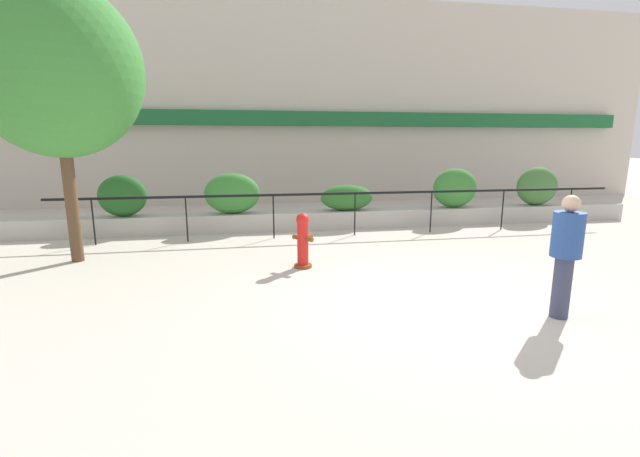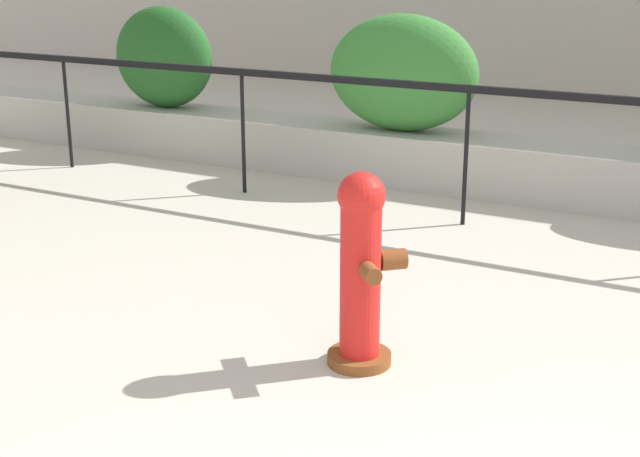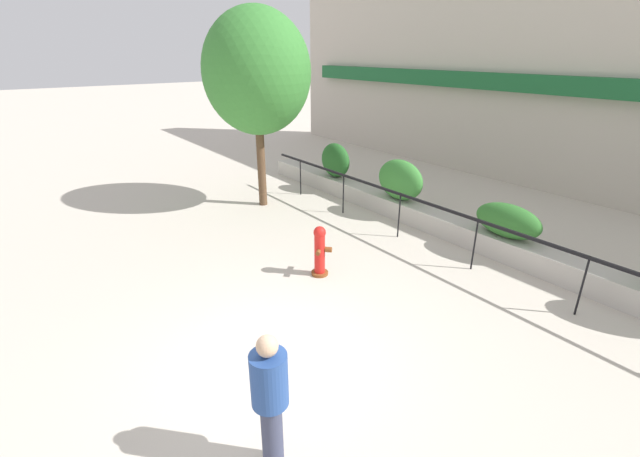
{
  "view_description": "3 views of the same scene",
  "coord_description": "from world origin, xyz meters",
  "px_view_note": "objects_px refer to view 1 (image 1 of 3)",
  "views": [
    {
      "loc": [
        -2.86,
        -5.91,
        2.41
      ],
      "look_at": [
        -1.38,
        2.42,
        0.72
      ],
      "focal_mm": 24.0,
      "sensor_mm": 36.0,
      "label": 1
    },
    {
      "loc": [
        0.15,
        -1.86,
        2.17
      ],
      "look_at": [
        -2.5,
        3.07,
        0.41
      ],
      "focal_mm": 50.0,
      "sensor_mm": 36.0,
      "label": 2
    },
    {
      "loc": [
        4.55,
        -2.58,
        4.34
      ],
      "look_at": [
        -2.12,
        2.44,
        0.85
      ],
      "focal_mm": 24.0,
      "sensor_mm": 36.0,
      "label": 3
    }
  ],
  "objects_px": {
    "hedge_bush_2": "(347,198)",
    "street_tree": "(56,70)",
    "hedge_bush_4": "(537,186)",
    "hedge_bush_3": "(455,188)",
    "pedestrian": "(566,249)",
    "hedge_bush_0": "(122,196)",
    "fire_hydrant": "(303,240)",
    "hedge_bush_1": "(232,194)"
  },
  "relations": [
    {
      "from": "hedge_bush_0",
      "to": "hedge_bush_1",
      "type": "xyz_separation_m",
      "value": [
        2.84,
        0.0,
        0.0
      ]
    },
    {
      "from": "hedge_bush_0",
      "to": "hedge_bush_4",
      "type": "height_order",
      "value": "hedge_bush_4"
    },
    {
      "from": "hedge_bush_2",
      "to": "street_tree",
      "type": "relative_size",
      "value": 0.28
    },
    {
      "from": "fire_hydrant",
      "to": "pedestrian",
      "type": "height_order",
      "value": "pedestrian"
    },
    {
      "from": "hedge_bush_1",
      "to": "street_tree",
      "type": "height_order",
      "value": "street_tree"
    },
    {
      "from": "hedge_bush_0",
      "to": "hedge_bush_4",
      "type": "distance_m",
      "value": 12.16
    },
    {
      "from": "hedge_bush_0",
      "to": "fire_hydrant",
      "type": "xyz_separation_m",
      "value": [
        4.26,
        -3.83,
        -0.5
      ]
    },
    {
      "from": "hedge_bush_0",
      "to": "fire_hydrant",
      "type": "distance_m",
      "value": 5.75
    },
    {
      "from": "hedge_bush_1",
      "to": "pedestrian",
      "type": "bearing_deg",
      "value": -56.15
    },
    {
      "from": "hedge_bush_0",
      "to": "hedge_bush_1",
      "type": "bearing_deg",
      "value": 0.0
    },
    {
      "from": "hedge_bush_3",
      "to": "pedestrian",
      "type": "relative_size",
      "value": 0.79
    },
    {
      "from": "hedge_bush_1",
      "to": "hedge_bush_4",
      "type": "xyz_separation_m",
      "value": [
        9.32,
        0.0,
        0.04
      ]
    },
    {
      "from": "hedge_bush_1",
      "to": "hedge_bush_2",
      "type": "distance_m",
      "value": 3.24
    },
    {
      "from": "hedge_bush_1",
      "to": "hedge_bush_3",
      "type": "distance_m",
      "value": 6.57
    },
    {
      "from": "hedge_bush_4",
      "to": "pedestrian",
      "type": "xyz_separation_m",
      "value": [
        -4.69,
        -6.91,
        -0.1
      ]
    },
    {
      "from": "fire_hydrant",
      "to": "hedge_bush_3",
      "type": "bearing_deg",
      "value": 36.7
    },
    {
      "from": "hedge_bush_1",
      "to": "street_tree",
      "type": "distance_m",
      "value": 4.88
    },
    {
      "from": "hedge_bush_1",
      "to": "pedestrian",
      "type": "distance_m",
      "value": 8.32
    },
    {
      "from": "hedge_bush_2",
      "to": "hedge_bush_4",
      "type": "bearing_deg",
      "value": 0.0
    },
    {
      "from": "fire_hydrant",
      "to": "pedestrian",
      "type": "xyz_separation_m",
      "value": [
        3.21,
        -3.08,
        0.44
      ]
    },
    {
      "from": "hedge_bush_0",
      "to": "hedge_bush_3",
      "type": "relative_size",
      "value": 0.9
    },
    {
      "from": "hedge_bush_0",
      "to": "hedge_bush_2",
      "type": "xyz_separation_m",
      "value": [
        6.07,
        0.0,
        -0.18
      ]
    },
    {
      "from": "hedge_bush_2",
      "to": "hedge_bush_4",
      "type": "relative_size",
      "value": 1.13
    },
    {
      "from": "hedge_bush_1",
      "to": "pedestrian",
      "type": "xyz_separation_m",
      "value": [
        4.63,
        -6.91,
        -0.07
      ]
    },
    {
      "from": "hedge_bush_4",
      "to": "pedestrian",
      "type": "height_order",
      "value": "pedestrian"
    },
    {
      "from": "hedge_bush_0",
      "to": "hedge_bush_3",
      "type": "xyz_separation_m",
      "value": [
        9.4,
        0.0,
        0.04
      ]
    },
    {
      "from": "hedge_bush_1",
      "to": "street_tree",
      "type": "relative_size",
      "value": 0.27
    },
    {
      "from": "hedge_bush_4",
      "to": "pedestrian",
      "type": "relative_size",
      "value": 0.78
    },
    {
      "from": "pedestrian",
      "to": "street_tree",
      "type": "bearing_deg",
      "value": 150.75
    },
    {
      "from": "hedge_bush_2",
      "to": "hedge_bush_4",
      "type": "distance_m",
      "value": 6.1
    },
    {
      "from": "hedge_bush_4",
      "to": "street_tree",
      "type": "bearing_deg",
      "value": -168.38
    },
    {
      "from": "hedge_bush_0",
      "to": "street_tree",
      "type": "bearing_deg",
      "value": -96.57
    },
    {
      "from": "fire_hydrant",
      "to": "street_tree",
      "type": "bearing_deg",
      "value": 164.39
    },
    {
      "from": "hedge_bush_0",
      "to": "hedge_bush_2",
      "type": "height_order",
      "value": "hedge_bush_0"
    },
    {
      "from": "hedge_bush_2",
      "to": "hedge_bush_4",
      "type": "xyz_separation_m",
      "value": [
        6.09,
        0.0,
        0.22
      ]
    },
    {
      "from": "hedge_bush_3",
      "to": "fire_hydrant",
      "type": "height_order",
      "value": "hedge_bush_3"
    },
    {
      "from": "hedge_bush_2",
      "to": "pedestrian",
      "type": "relative_size",
      "value": 0.88
    },
    {
      "from": "hedge_bush_2",
      "to": "street_tree",
      "type": "bearing_deg",
      "value": -158.08
    },
    {
      "from": "hedge_bush_0",
      "to": "hedge_bush_1",
      "type": "distance_m",
      "value": 2.84
    },
    {
      "from": "hedge_bush_4",
      "to": "street_tree",
      "type": "height_order",
      "value": "street_tree"
    },
    {
      "from": "hedge_bush_3",
      "to": "street_tree",
      "type": "xyz_separation_m",
      "value": [
        -9.7,
        -2.56,
        2.69
      ]
    },
    {
      "from": "hedge_bush_0",
      "to": "hedge_bush_3",
      "type": "distance_m",
      "value": 9.4
    }
  ]
}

